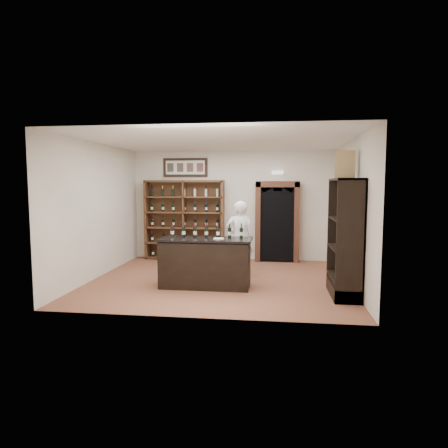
% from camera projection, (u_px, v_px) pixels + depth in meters
% --- Properties ---
extents(floor, '(5.50, 5.50, 0.00)m').
position_uv_depth(floor, '(219.00, 280.00, 8.73)').
color(floor, brown).
rests_on(floor, ground).
extents(ceiling, '(5.50, 5.50, 0.00)m').
position_uv_depth(ceiling, '(219.00, 141.00, 8.43)').
color(ceiling, white).
rests_on(ceiling, wall_back).
extents(wall_back, '(5.50, 0.04, 3.00)m').
position_uv_depth(wall_back, '(232.00, 206.00, 11.05)').
color(wall_back, silver).
rests_on(wall_back, ground).
extents(wall_left, '(0.04, 5.00, 3.00)m').
position_uv_depth(wall_left, '(98.00, 211.00, 8.94)').
color(wall_left, silver).
rests_on(wall_left, ground).
extents(wall_right, '(0.04, 5.00, 3.00)m').
position_uv_depth(wall_right, '(351.00, 213.00, 8.23)').
color(wall_right, silver).
rests_on(wall_right, ground).
extents(wine_shelf, '(2.20, 0.38, 2.20)m').
position_uv_depth(wine_shelf, '(185.00, 220.00, 11.09)').
color(wine_shelf, '#562E1D').
rests_on(wine_shelf, ground).
extents(framed_picture, '(1.25, 0.04, 0.52)m').
position_uv_depth(framed_picture, '(185.00, 168.00, 11.08)').
color(framed_picture, black).
rests_on(framed_picture, wall_back).
extents(arched_doorway, '(1.17, 0.35, 2.17)m').
position_uv_depth(arched_doorway, '(277.00, 220.00, 10.76)').
color(arched_doorway, black).
rests_on(arched_doorway, ground).
extents(emergency_light, '(0.30, 0.10, 0.10)m').
position_uv_depth(emergency_light, '(278.00, 173.00, 10.72)').
color(emergency_light, white).
rests_on(emergency_light, wall_back).
extents(tasting_counter, '(1.88, 0.78, 1.00)m').
position_uv_depth(tasting_counter, '(205.00, 263.00, 8.12)').
color(tasting_counter, black).
rests_on(tasting_counter, ground).
extents(counter_bottle_0, '(0.07, 0.07, 0.30)m').
position_uv_depth(counter_bottle_0, '(172.00, 232.00, 8.29)').
color(counter_bottle_0, black).
rests_on(counter_bottle_0, tasting_counter).
extents(counter_bottle_1, '(0.07, 0.07, 0.30)m').
position_uv_depth(counter_bottle_1, '(184.00, 232.00, 8.26)').
color(counter_bottle_1, black).
rests_on(counter_bottle_1, tasting_counter).
extents(counter_bottle_2, '(0.07, 0.07, 0.30)m').
position_uv_depth(counter_bottle_2, '(195.00, 232.00, 8.23)').
color(counter_bottle_2, black).
rests_on(counter_bottle_2, tasting_counter).
extents(counter_bottle_3, '(0.07, 0.07, 0.30)m').
position_uv_depth(counter_bottle_3, '(206.00, 232.00, 8.20)').
color(counter_bottle_3, black).
rests_on(counter_bottle_3, tasting_counter).
extents(counter_bottle_4, '(0.07, 0.07, 0.30)m').
position_uv_depth(counter_bottle_4, '(218.00, 232.00, 8.17)').
color(counter_bottle_4, black).
rests_on(counter_bottle_4, tasting_counter).
extents(counter_bottle_5, '(0.07, 0.07, 0.30)m').
position_uv_depth(counter_bottle_5, '(230.00, 233.00, 8.14)').
color(counter_bottle_5, black).
rests_on(counter_bottle_5, tasting_counter).
extents(counter_bottle_6, '(0.07, 0.07, 0.30)m').
position_uv_depth(counter_bottle_6, '(241.00, 233.00, 8.11)').
color(counter_bottle_6, black).
rests_on(counter_bottle_6, tasting_counter).
extents(side_cabinet, '(0.48, 1.20, 2.20)m').
position_uv_depth(side_cabinet, '(346.00, 256.00, 7.44)').
color(side_cabinet, black).
rests_on(side_cabinet, ground).
extents(shopkeeper, '(0.68, 0.51, 1.72)m').
position_uv_depth(shopkeeper, '(240.00, 238.00, 9.09)').
color(shopkeeper, white).
rests_on(shopkeeper, ground).
extents(plate, '(0.22, 0.22, 0.02)m').
position_uv_depth(plate, '(219.00, 239.00, 7.96)').
color(plate, silver).
rests_on(plate, tasting_counter).
extents(wine_crate, '(0.39, 0.22, 0.52)m').
position_uv_depth(wine_crate, '(345.00, 165.00, 7.52)').
color(wine_crate, tan).
rests_on(wine_crate, side_cabinet).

